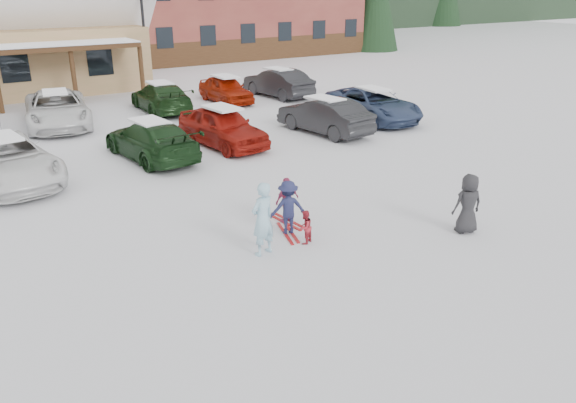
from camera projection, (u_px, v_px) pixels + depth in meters
ground at (300, 257)px, 13.19m from camera, size 160.00×160.00×0.00m
lamp_post at (143, 23)px, 32.51m from camera, size 0.50×0.25×6.81m
adult_skier at (263, 219)px, 13.00m from camera, size 0.74×0.58×1.79m
toddler_red at (305, 227)px, 13.72m from camera, size 0.52×0.48×0.86m
child_navy at (288, 208)px, 14.17m from camera, size 1.03×0.77×1.42m
skis_child_navy at (288, 233)px, 14.42m from camera, size 0.60×1.40×0.03m
child_magenta at (287, 200)px, 14.86m from camera, size 0.76×0.38×1.26m
skis_child_magenta at (287, 221)px, 15.09m from camera, size 0.33×1.41×0.03m
bystander_dark at (468, 204)px, 14.21m from camera, size 0.87×0.70×1.56m
parked_car_2 at (5, 160)px, 17.77m from camera, size 3.19×5.74×1.52m
parked_car_3 at (151, 140)px, 20.26m from camera, size 2.42×5.00×1.40m
parked_car_4 at (222, 127)px, 21.84m from camera, size 2.31×4.66×1.53m
parked_car_5 at (325, 116)px, 23.72m from camera, size 2.13×4.69×1.49m
parked_car_6 at (373, 104)px, 25.97m from camera, size 2.79×5.45×1.47m
parked_car_10 at (57, 109)px, 24.77m from camera, size 3.46×5.96×1.56m
parked_car_11 at (161, 97)px, 27.71m from camera, size 2.27×5.01×1.42m
parked_car_12 at (226, 89)px, 29.86m from camera, size 1.64×4.07×1.39m
parked_car_13 at (278, 83)px, 31.32m from camera, size 2.08×4.82×1.54m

